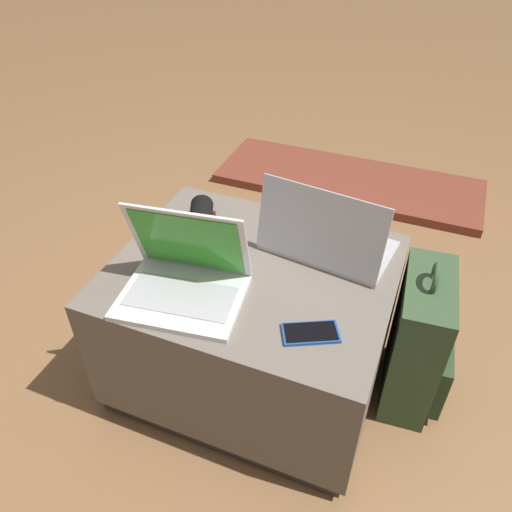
% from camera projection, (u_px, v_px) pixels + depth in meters
% --- Properties ---
extents(ground_plane, '(14.00, 14.00, 0.00)m').
position_uv_depth(ground_plane, '(253.00, 371.00, 1.74)').
color(ground_plane, olive).
extents(ottoman, '(0.81, 0.67, 0.47)m').
position_uv_depth(ottoman, '(253.00, 324.00, 1.59)').
color(ottoman, '#3D3832').
rests_on(ottoman, ground_plane).
extents(laptop_near, '(0.36, 0.29, 0.25)m').
position_uv_depth(laptop_near, '(184.00, 278.00, 1.34)').
color(laptop_near, silver).
rests_on(laptop_near, ottoman).
extents(laptop_far, '(0.40, 0.28, 0.24)m').
position_uv_depth(laptop_far, '(326.00, 239.00, 1.47)').
color(laptop_far, '#B7B7BC').
rests_on(laptop_far, ottoman).
extents(cell_phone, '(0.16, 0.13, 0.01)m').
position_uv_depth(cell_phone, '(311.00, 333.00, 1.25)').
color(cell_phone, '#1E4C9E').
rests_on(cell_phone, ottoman).
extents(backpack, '(0.20, 0.33, 0.54)m').
position_uv_depth(backpack, '(419.00, 343.00, 1.54)').
color(backpack, '#385133').
rests_on(backpack, ground_plane).
extents(wrist_brace, '(0.14, 0.20, 0.07)m').
position_uv_depth(wrist_brace, '(201.00, 220.00, 1.57)').
color(wrist_brace, black).
rests_on(wrist_brace, ottoman).
extents(fireplace_hearth, '(1.40, 0.50, 0.04)m').
position_uv_depth(fireplace_hearth, '(348.00, 181.00, 2.71)').
color(fireplace_hearth, brown).
rests_on(fireplace_hearth, ground_plane).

